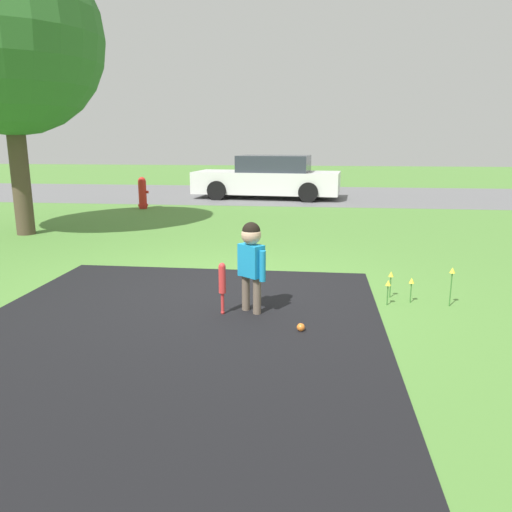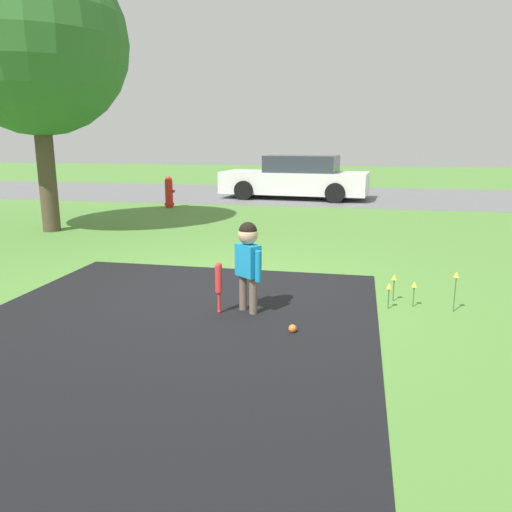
# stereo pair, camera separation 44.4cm
# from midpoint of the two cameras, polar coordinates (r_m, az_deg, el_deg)

# --- Properties ---
(ground_plane) EXTENTS (60.00, 60.00, 0.00)m
(ground_plane) POSITION_cam_midpoint_polar(r_m,az_deg,el_deg) (5.95, -6.26, -4.02)
(ground_plane) COLOR #518438
(driveway_strip) EXTENTS (3.99, 7.00, 0.01)m
(driveway_strip) POSITION_cam_midpoint_polar(r_m,az_deg,el_deg) (3.82, -18.33, -14.73)
(driveway_strip) COLOR black
(driveway_strip) RESTS_ON ground
(street_strip) EXTENTS (40.00, 6.00, 0.01)m
(street_strip) POSITION_cam_midpoint_polar(r_m,az_deg,el_deg) (16.46, 2.28, 7.02)
(street_strip) COLOR slate
(street_strip) RESTS_ON ground
(child) EXTENTS (0.32, 0.27, 0.95)m
(child) POSITION_cam_midpoint_polar(r_m,az_deg,el_deg) (5.05, -3.07, 0.15)
(child) COLOR #6B5B4C
(child) RESTS_ON ground
(baseball_bat) EXTENTS (0.07, 0.07, 0.54)m
(baseball_bat) POSITION_cam_midpoint_polar(r_m,az_deg,el_deg) (5.07, -6.39, -2.92)
(baseball_bat) COLOR red
(baseball_bat) RESTS_ON ground
(sports_ball) EXTENTS (0.08, 0.08, 0.08)m
(sports_ball) POSITION_cam_midpoint_polar(r_m,az_deg,el_deg) (4.70, 2.43, -8.18)
(sports_ball) COLOR orange
(sports_ball) RESTS_ON ground
(fire_hydrant) EXTENTS (0.29, 0.26, 0.82)m
(fire_hydrant) POSITION_cam_midpoint_polar(r_m,az_deg,el_deg) (13.42, -13.78, 6.98)
(fire_hydrant) COLOR red
(fire_hydrant) RESTS_ON ground
(parked_car) EXTENTS (4.52, 2.13, 1.30)m
(parked_car) POSITION_cam_midpoint_polar(r_m,az_deg,el_deg) (15.43, 0.62, 8.88)
(parked_car) COLOR silver
(parked_car) RESTS_ON ground
(tree_near_driveway) EXTENTS (3.38, 3.38, 5.19)m
(tree_near_driveway) POSITION_cam_midpoint_polar(r_m,az_deg,el_deg) (10.54, -27.87, 21.20)
(tree_near_driveway) COLOR #4C3D2D
(tree_near_driveway) RESTS_ON ground
(flower_bed) EXTENTS (0.72, 0.34, 0.43)m
(flower_bed) POSITION_cam_midpoint_polar(r_m,az_deg,el_deg) (5.61, 15.17, -2.57)
(flower_bed) COLOR #38702D
(flower_bed) RESTS_ON ground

